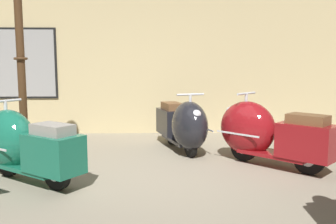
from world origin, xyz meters
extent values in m
plane|color=gray|center=(0.00, 0.00, 0.00)|extent=(60.00, 60.00, 0.00)
cube|color=#CCB784|center=(0.00, 3.23, 1.67)|extent=(18.00, 0.20, 3.34)
cube|color=black|center=(-2.78, 3.11, 1.43)|extent=(1.46, 0.03, 1.40)
cube|color=#9E9E9E|center=(-2.78, 3.10, 1.43)|extent=(1.38, 0.01, 1.32)
cylinder|color=black|center=(-1.95, 0.26, 0.20)|extent=(0.37, 0.29, 0.39)
cylinder|color=silver|center=(-1.95, 0.26, 0.20)|extent=(0.20, 0.18, 0.18)
cylinder|color=black|center=(-1.18, -0.28, 0.20)|extent=(0.37, 0.29, 0.39)
cylinder|color=silver|center=(-1.18, -0.28, 0.20)|extent=(0.20, 0.18, 0.18)
cube|color=#196B51|center=(-1.57, -0.01, 0.18)|extent=(0.97, 0.83, 0.05)
ellipsoid|color=#196B51|center=(-1.91, 0.23, 0.48)|extent=(0.97, 0.90, 0.75)
cube|color=#196B51|center=(-1.22, -0.26, 0.41)|extent=(0.77, 0.71, 0.43)
cube|color=gray|center=(-1.22, -0.26, 0.69)|extent=(0.55, 0.50, 0.12)
cylinder|color=silver|center=(-1.93, 0.25, 0.82)|extent=(0.04, 0.04, 0.28)
cylinder|color=silver|center=(-1.93, 0.25, 0.96)|extent=(0.28, 0.37, 0.03)
cylinder|color=black|center=(0.46, 1.15, 0.20)|extent=(0.18, 0.40, 0.39)
cylinder|color=silver|center=(0.46, 1.15, 0.20)|extent=(0.14, 0.20, 0.18)
cylinder|color=black|center=(0.20, 2.05, 0.20)|extent=(0.18, 0.40, 0.39)
cylinder|color=silver|center=(0.20, 2.05, 0.20)|extent=(0.14, 0.20, 0.18)
cube|color=black|center=(0.33, 1.60, 0.18)|extent=(0.60, 1.00, 0.05)
ellipsoid|color=black|center=(0.45, 1.19, 0.48)|extent=(0.72, 0.94, 0.75)
cube|color=black|center=(0.21, 2.01, 0.41)|extent=(0.56, 0.75, 0.43)
cube|color=brown|center=(0.21, 2.01, 0.69)|extent=(0.40, 0.53, 0.12)
sphere|color=silver|center=(0.52, 0.93, 0.68)|extent=(0.15, 0.15, 0.15)
cylinder|color=silver|center=(0.45, 1.17, 0.82)|extent=(0.04, 0.04, 0.28)
cylinder|color=silver|center=(0.45, 1.17, 0.96)|extent=(0.43, 0.15, 0.03)
cube|color=silver|center=(0.69, 1.26, 0.43)|extent=(0.19, 0.64, 0.02)
cylinder|color=black|center=(1.22, 0.90, 0.20)|extent=(0.35, 0.35, 0.41)
cylinder|color=silver|center=(1.22, 0.90, 0.20)|extent=(0.20, 0.20, 0.18)
cylinder|color=black|center=(1.90, 0.21, 0.20)|extent=(0.35, 0.35, 0.41)
cylinder|color=silver|center=(1.90, 0.21, 0.20)|extent=(0.20, 0.20, 0.18)
cube|color=maroon|center=(1.56, 0.55, 0.18)|extent=(0.94, 0.95, 0.05)
ellipsoid|color=maroon|center=(1.26, 0.86, 0.50)|extent=(0.98, 0.98, 0.78)
cube|color=maroon|center=(1.87, 0.24, 0.43)|extent=(0.78, 0.78, 0.45)
cube|color=brown|center=(1.87, 0.24, 0.72)|extent=(0.55, 0.55, 0.12)
sphere|color=silver|center=(1.05, 1.07, 0.71)|extent=(0.15, 0.15, 0.15)
cylinder|color=silver|center=(1.23, 0.89, 0.85)|extent=(0.04, 0.04, 0.29)
cylinder|color=silver|center=(1.23, 0.89, 1.00)|extent=(0.34, 0.34, 0.03)
cube|color=silver|center=(1.07, 0.68, 0.44)|extent=(0.49, 0.50, 0.02)
cylinder|color=#472D19|center=(-1.95, 0.91, 0.09)|extent=(0.28, 0.28, 0.18)
cylinder|color=#472D19|center=(-1.95, 0.91, 1.37)|extent=(0.11, 0.11, 2.38)
torus|color=#472D19|center=(-1.95, 0.91, 1.49)|extent=(0.19, 0.19, 0.04)
camera|label=1|loc=(-0.04, -4.31, 1.41)|focal=39.07mm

